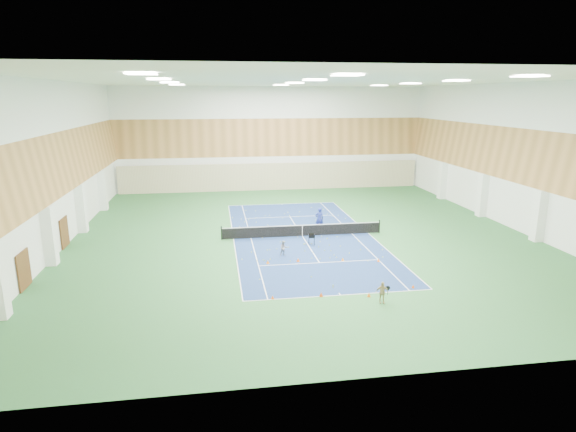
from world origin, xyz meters
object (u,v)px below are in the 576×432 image
at_px(coach, 319,219).
at_px(tennis_net, 302,230).
at_px(ball_cart, 312,239).
at_px(child_court, 284,248).
at_px(child_apron, 382,292).

bearing_deg(coach, tennis_net, 43.50).
bearing_deg(coach, ball_cart, 70.48).
xyz_separation_m(child_court, child_apron, (4.12, -8.71, 0.08)).
xyz_separation_m(tennis_net, child_court, (-2.17, -4.51, -0.01)).
relative_size(coach, ball_cart, 2.33).
bearing_deg(child_court, tennis_net, 54.94).
distance_m(tennis_net, child_apron, 13.36).
relative_size(child_court, ball_cart, 1.30).
bearing_deg(child_apron, tennis_net, 105.49).
height_order(tennis_net, coach, coach).
distance_m(tennis_net, ball_cart, 2.30).
bearing_deg(child_apron, ball_cart, 105.73).
relative_size(tennis_net, child_apron, 10.43).
bearing_deg(child_court, child_apron, -74.07).
bearing_deg(ball_cart, child_court, -131.44).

